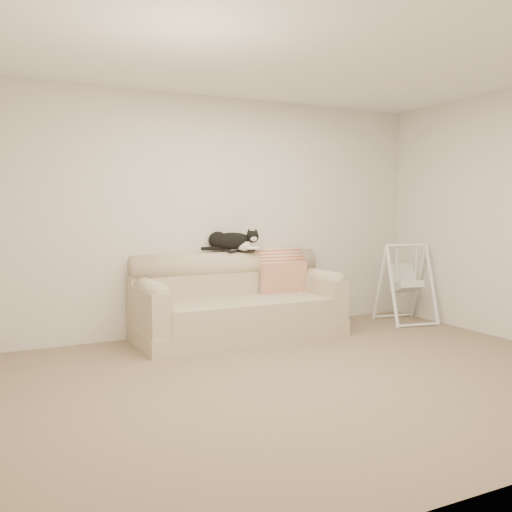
{
  "coord_description": "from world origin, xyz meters",
  "views": [
    {
      "loc": [
        -2.54,
        -3.89,
        1.4
      ],
      "look_at": [
        0.05,
        1.27,
        0.9
      ],
      "focal_mm": 40.0,
      "sensor_mm": 36.0,
      "label": 1
    }
  ],
  "objects_px": {
    "sofa": "(237,304)",
    "remote_a": "(234,251)",
    "remote_b": "(247,251)",
    "baby_swing": "(406,283)",
    "tuxedo_cat": "(232,241)"
  },
  "relations": [
    {
      "from": "sofa",
      "to": "baby_swing",
      "type": "xyz_separation_m",
      "value": [
        2.15,
        -0.21,
        0.13
      ]
    },
    {
      "from": "tuxedo_cat",
      "to": "baby_swing",
      "type": "relative_size",
      "value": 0.68
    },
    {
      "from": "sofa",
      "to": "remote_a",
      "type": "height_order",
      "value": "remote_a"
    },
    {
      "from": "remote_b",
      "to": "baby_swing",
      "type": "height_order",
      "value": "baby_swing"
    },
    {
      "from": "baby_swing",
      "to": "tuxedo_cat",
      "type": "bearing_deg",
      "value": 167.22
    },
    {
      "from": "remote_a",
      "to": "baby_swing",
      "type": "distance_m",
      "value": 2.17
    },
    {
      "from": "remote_b",
      "to": "tuxedo_cat",
      "type": "xyz_separation_m",
      "value": [
        -0.16,
        0.07,
        0.11
      ]
    },
    {
      "from": "tuxedo_cat",
      "to": "remote_a",
      "type": "bearing_deg",
      "value": -82.13
    },
    {
      "from": "remote_b",
      "to": "baby_swing",
      "type": "distance_m",
      "value": 2.02
    },
    {
      "from": "remote_b",
      "to": "baby_swing",
      "type": "relative_size",
      "value": 0.18
    },
    {
      "from": "sofa",
      "to": "remote_b",
      "type": "xyz_separation_m",
      "value": [
        0.22,
        0.2,
        0.56
      ]
    },
    {
      "from": "tuxedo_cat",
      "to": "sofa",
      "type": "bearing_deg",
      "value": -104.05
    },
    {
      "from": "remote_b",
      "to": "baby_swing",
      "type": "bearing_deg",
      "value": -11.91
    },
    {
      "from": "remote_a",
      "to": "tuxedo_cat",
      "type": "height_order",
      "value": "tuxedo_cat"
    },
    {
      "from": "remote_b",
      "to": "sofa",
      "type": "bearing_deg",
      "value": -138.49
    }
  ]
}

